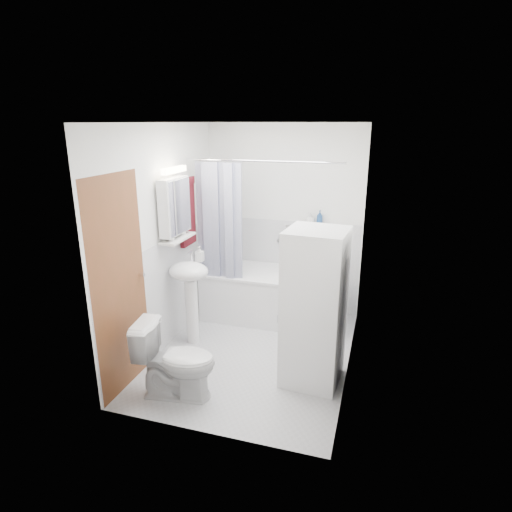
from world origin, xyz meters
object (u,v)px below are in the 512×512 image
(bathtub, at_px, (269,292))
(sink, at_px, (190,284))
(toilet, at_px, (176,361))
(washer_dryer, at_px, (314,308))

(bathtub, xyz_separation_m, sink, (-0.67, -0.87, 0.36))
(toilet, bearing_deg, sink, 9.59)
(toilet, bearing_deg, bathtub, -19.28)
(washer_dryer, relative_size, toilet, 2.08)
(washer_dryer, bearing_deg, bathtub, 126.78)
(toilet, bearing_deg, washer_dryer, -69.53)
(bathtub, bearing_deg, washer_dryer, -57.82)
(washer_dryer, bearing_deg, sink, 170.95)
(bathtub, relative_size, toilet, 2.25)
(sink, bearing_deg, washer_dryer, -13.64)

